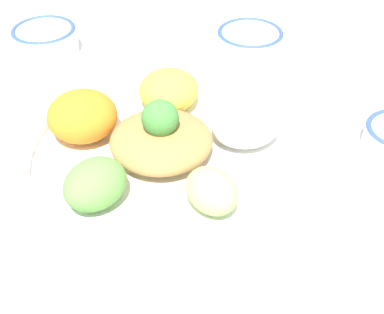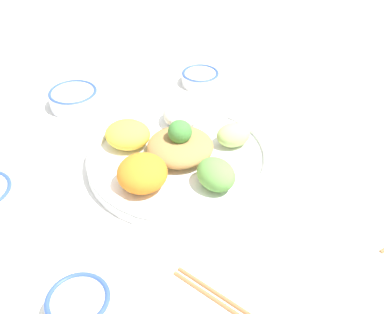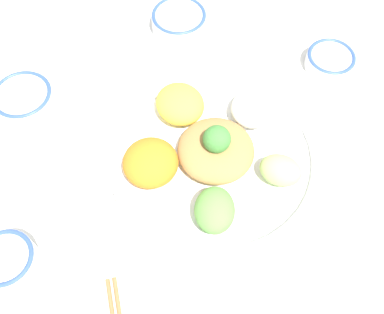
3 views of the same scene
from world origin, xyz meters
name	(u,v)px [view 1 (image 1 of 3)]	position (x,y,z in m)	size (l,w,h in m)	color
ground_plane	(137,164)	(0.00, 0.00, 0.00)	(2.40, 2.40, 0.00)	white
salad_platter	(159,148)	(0.01, 0.03, 0.03)	(0.36, 0.36, 0.10)	white
sauce_bowl_dark	(45,39)	(-0.32, -0.09, 0.03)	(0.11, 0.11, 0.05)	white
rice_bowl_plain	(250,41)	(-0.24, 0.24, 0.02)	(0.11, 0.11, 0.04)	white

